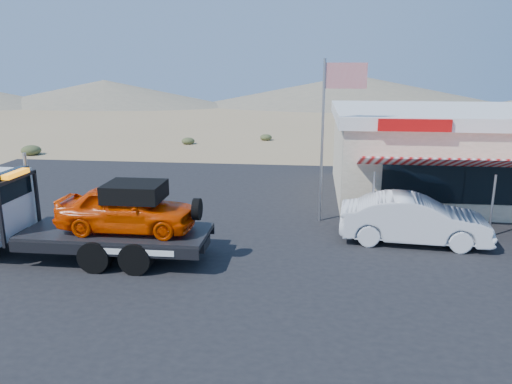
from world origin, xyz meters
TOP-DOWN VIEW (x-y plane):
  - ground at (0.00, 0.00)m, footprint 120.00×120.00m
  - asphalt_lot at (2.00, 3.00)m, footprint 32.00×24.00m
  - tow_truck at (-2.97, -0.08)m, footprint 8.01×2.37m
  - white_sedan at (7.77, 2.46)m, footprint 4.96×2.09m
  - jerky_store at (10.50, 8.97)m, footprint 10.40×9.97m
  - flagpole at (4.93, 4.50)m, footprint 1.55×0.10m
  - distant_hills at (-9.77, 55.14)m, footprint 126.00×48.00m

SIDE VIEW (x-z plane):
  - ground at x=0.00m, z-range 0.00..0.00m
  - asphalt_lot at x=2.00m, z-range 0.00..0.02m
  - white_sedan at x=7.77m, z-range 0.02..1.61m
  - tow_truck at x=-2.97m, z-range 0.10..2.78m
  - distant_hills at x=-9.77m, z-range -0.21..3.99m
  - jerky_store at x=10.50m, z-range 0.04..3.94m
  - flagpole at x=4.93m, z-range 0.76..6.76m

